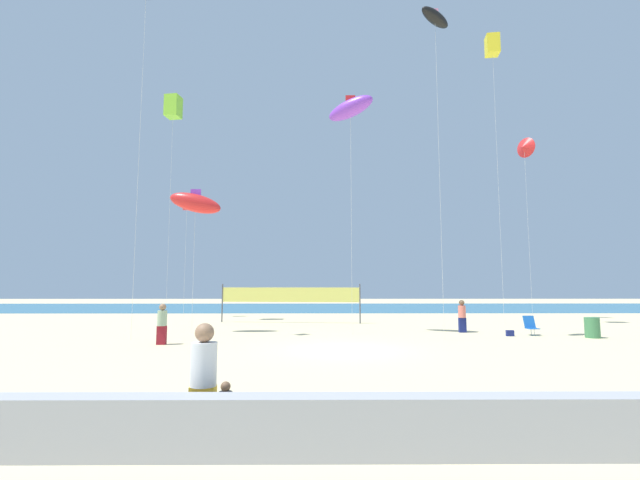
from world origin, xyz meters
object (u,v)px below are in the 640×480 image
at_px(mother_figure, 203,377).
at_px(kite_violet_inflatable, 350,108).
at_px(beachgoer_sage_shirt, 162,323).
at_px(kite_red_delta, 524,147).
at_px(volleyball_net, 290,296).
at_px(kite_red_box, 187,204).
at_px(beach_handbag, 510,333).
at_px(beachgoer_coral_shirt, 462,315).
at_px(kite_lime_box, 173,107).
at_px(trash_barrel, 592,328).
at_px(folding_beach_chair, 531,325).
at_px(kite_black_diamond, 145,3).
at_px(kite_red_inflatable, 195,203).
at_px(toddler_figure, 225,410).
at_px(kite_black_inflatable, 435,18).
at_px(kite_yellow_box, 492,46).

height_order(mother_figure, kite_violet_inflatable, kite_violet_inflatable).
xyz_separation_m(beachgoer_sage_shirt, kite_red_delta, (20.94, 12.85, 11.30)).
relative_size(mother_figure, beachgoer_sage_shirt, 1.09).
height_order(volleyball_net, kite_red_box, kite_red_box).
bearing_deg(beach_handbag, kite_red_delta, 59.17).
relative_size(beachgoer_coral_shirt, kite_red_box, 0.18).
bearing_deg(kite_lime_box, mother_figure, -69.71).
bearing_deg(beachgoer_sage_shirt, beach_handbag, 174.89).
distance_m(trash_barrel, beach_handbag, 3.45).
bearing_deg(kite_violet_inflatable, folding_beach_chair, -4.46).
bearing_deg(mother_figure, kite_black_diamond, 106.71).
bearing_deg(volleyball_net, trash_barrel, -29.58).
bearing_deg(trash_barrel, mother_figure, -137.58).
bearing_deg(kite_black_diamond, volleyball_net, 53.47).
bearing_deg(kite_red_inflatable, folding_beach_chair, -3.96).
bearing_deg(toddler_figure, kite_black_diamond, 137.10).
xyz_separation_m(folding_beach_chair, kite_lime_box, (-19.75, 7.98, 13.90)).
xyz_separation_m(beachgoer_sage_shirt, beach_handbag, (14.92, 2.76, -0.72)).
xyz_separation_m(trash_barrel, kite_lime_box, (-21.96, 9.04, 13.92)).
relative_size(trash_barrel, kite_red_inflatable, 0.12).
distance_m(beachgoer_sage_shirt, kite_black_inflatable, 18.06).
xyz_separation_m(trash_barrel, kite_red_inflatable, (-18.33, 2.17, 5.99)).
distance_m(mother_figure, kite_black_diamond, 19.83).
height_order(toddler_figure, volleyball_net, volleyball_net).
height_order(kite_red_inflatable, kite_black_inflatable, kite_black_inflatable).
distance_m(kite_red_box, kite_yellow_box, 23.35).
relative_size(beach_handbag, kite_red_inflatable, 0.05).
xyz_separation_m(folding_beach_chair, volleyball_net, (-11.67, 6.82, 1.18)).
bearing_deg(volleyball_net, kite_black_inflatable, -49.61).
height_order(kite_red_delta, kite_black_inflatable, kite_black_inflatable).
bearing_deg(beachgoer_coral_shirt, kite_red_inflatable, 98.48).
distance_m(folding_beach_chair, kite_yellow_box, 17.40).
bearing_deg(beachgoer_sage_shirt, kite_lime_box, -87.34).
relative_size(kite_lime_box, kite_black_inflatable, 1.00).
height_order(toddler_figure, kite_red_box, kite_red_box).
relative_size(kite_yellow_box, kite_black_inflatable, 1.17).
bearing_deg(kite_black_diamond, folding_beach_chair, 5.17).
bearing_deg(mother_figure, kite_lime_box, 99.91).
relative_size(volleyball_net, kite_red_delta, 0.68).
bearing_deg(volleyball_net, kite_yellow_box, -8.26).
bearing_deg(kite_black_diamond, kite_yellow_box, 19.39).
height_order(toddler_figure, kite_black_inflatable, kite_black_inflatable).
bearing_deg(kite_yellow_box, beachgoer_coral_shirt, -134.13).
xyz_separation_m(kite_black_diamond, kite_black_inflatable, (13.41, 0.04, -0.67)).
bearing_deg(mother_figure, kite_red_box, 97.12).
height_order(beachgoer_coral_shirt, beachgoer_sage_shirt, beachgoer_sage_shirt).
height_order(beachgoer_coral_shirt, folding_beach_chair, beachgoer_coral_shirt).
height_order(folding_beach_chair, kite_red_box, kite_red_box).
bearing_deg(kite_black_inflatable, kite_lime_box, 147.87).
bearing_deg(volleyball_net, folding_beach_chair, -30.31).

